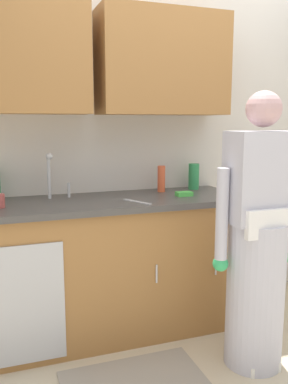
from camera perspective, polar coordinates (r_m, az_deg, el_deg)
The scene contains 11 objects.
ground_plane at distance 2.70m, azimuth 10.69°, elevation -23.01°, with size 9.00×9.00×0.00m, color beige.
kitchen_wall_with_uppers at distance 3.12m, azimuth -0.06°, elevation 10.09°, with size 4.80×0.44×2.70m.
counter_cabinet at distance 2.90m, azimuth -5.94°, elevation -10.61°, with size 1.90×0.62×0.90m.
countertop at distance 2.77m, azimuth -6.05°, elevation -1.44°, with size 1.96×0.66×0.04m, color #474442.
sink at distance 2.73m, azimuth -11.66°, elevation -1.65°, with size 0.50×0.36×0.35m.
person_at_sink at distance 2.53m, azimuth 15.30°, elevation -8.15°, with size 0.55×0.34×1.62m.
floor_mat at distance 2.55m, azimuth -1.24°, elevation -24.84°, with size 0.80×0.50×0.01m, color gray.
bottle_dish_liquid at distance 3.05m, azimuth 2.40°, elevation 1.82°, with size 0.06×0.06×0.19m, color #E05933.
bottle_water_tall at distance 3.19m, azimuth 6.86°, elevation 2.14°, with size 0.08×0.08×0.20m, color #2D8C4C.
knife_on_counter at distance 2.66m, azimuth -0.97°, elevation -1.34°, with size 0.24×0.02×0.01m, color silver.
sponge at distance 2.89m, azimuth 5.54°, elevation -0.26°, with size 0.11×0.07×0.03m, color #4CBF4C.
Camera 1 is at (-1.18, -1.95, 1.45)m, focal length 38.76 mm.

